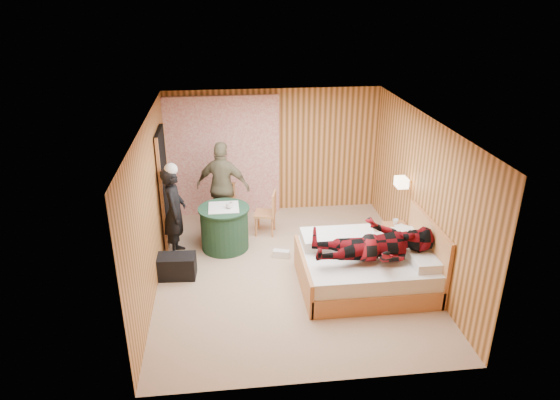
{
  "coord_description": "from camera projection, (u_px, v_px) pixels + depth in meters",
  "views": [
    {
      "loc": [
        -0.96,
        -6.96,
        4.3
      ],
      "look_at": [
        -0.1,
        0.52,
        1.05
      ],
      "focal_mm": 32.0,
      "sensor_mm": 36.0,
      "label": 1
    }
  ],
  "objects": [
    {
      "name": "wall_back",
      "position": [
        273.0,
        152.0,
        9.94
      ],
      "size": [
        4.2,
        0.02,
        2.5
      ],
      "primitive_type": "cube",
      "color": "tan",
      "rests_on": "floor"
    },
    {
      "name": "doorway",
      "position": [
        164.0,
        187.0,
        8.8
      ],
      "size": [
        0.06,
        0.9,
        2.05
      ],
      "primitive_type": "cube",
      "color": "black",
      "rests_on": "floor"
    },
    {
      "name": "floor",
      "position": [
        290.0,
        271.0,
        8.15
      ],
      "size": [
        4.2,
        5.0,
        0.01
      ],
      "primitive_type": "cube",
      "color": "tan",
      "rests_on": "ground"
    },
    {
      "name": "sneaker_left",
      "position": [
        239.0,
        235.0,
        9.2
      ],
      "size": [
        0.27,
        0.11,
        0.12
      ],
      "primitive_type": "cube",
      "rotation": [
        0.0,
        0.0,
        -0.01
      ],
      "color": "silver",
      "rests_on": "floor"
    },
    {
      "name": "bed",
      "position": [
        367.0,
        267.0,
        7.67
      ],
      "size": [
        1.99,
        1.55,
        1.06
      ],
      "color": "tan",
      "rests_on": "floor"
    },
    {
      "name": "book_lower",
      "position": [
        399.0,
        228.0,
        8.36
      ],
      "size": [
        0.25,
        0.27,
        0.02
      ],
      "primitive_type": "imported",
      "rotation": [
        0.0,
        0.0,
        0.47
      ],
      "color": "silver",
      "rests_on": "nightstand"
    },
    {
      "name": "nightstand",
      "position": [
        396.0,
        241.0,
        8.51
      ],
      "size": [
        0.41,
        0.56,
        0.54
      ],
      "color": "tan",
      "rests_on": "floor"
    },
    {
      "name": "chair_far",
      "position": [
        224.0,
        204.0,
        9.31
      ],
      "size": [
        0.46,
        0.46,
        0.93
      ],
      "rotation": [
        0.0,
        0.0,
        -0.09
      ],
      "color": "tan",
      "rests_on": "floor"
    },
    {
      "name": "woman_standing",
      "position": [
        175.0,
        212.0,
        8.4
      ],
      "size": [
        0.39,
        0.58,
        1.57
      ],
      "primitive_type": "imported",
      "rotation": [
        0.0,
        0.0,
        1.55
      ],
      "color": "black",
      "rests_on": "floor"
    },
    {
      "name": "man_at_table",
      "position": [
        223.0,
        187.0,
        9.22
      ],
      "size": [
        1.09,
        0.7,
        1.72
      ],
      "primitive_type": "imported",
      "rotation": [
        0.0,
        0.0,
        2.84
      ],
      "color": "#70674B",
      "rests_on": "floor"
    },
    {
      "name": "wall_right",
      "position": [
        422.0,
        195.0,
        7.88
      ],
      "size": [
        0.02,
        5.0,
        2.5
      ],
      "primitive_type": "cube",
      "color": "tan",
      "rests_on": "floor"
    },
    {
      "name": "wall_left",
      "position": [
        151.0,
        207.0,
        7.43
      ],
      "size": [
        0.02,
        5.0,
        2.5
      ],
      "primitive_type": "cube",
      "color": "tan",
      "rests_on": "floor"
    },
    {
      "name": "chair_near",
      "position": [
        269.0,
        210.0,
        9.21
      ],
      "size": [
        0.45,
        0.45,
        0.83
      ],
      "rotation": [
        0.0,
        0.0,
        -1.81
      ],
      "color": "tan",
      "rests_on": "floor"
    },
    {
      "name": "book_upper",
      "position": [
        399.0,
        227.0,
        8.35
      ],
      "size": [
        0.25,
        0.28,
        0.02
      ],
      "primitive_type": "imported",
      "rotation": [
        0.0,
        0.0,
        -0.5
      ],
      "color": "silver",
      "rests_on": "nightstand"
    },
    {
      "name": "duffel_bag",
      "position": [
        175.0,
        266.0,
        7.92
      ],
      "size": [
        0.69,
        0.39,
        0.38
      ],
      "primitive_type": "cube",
      "rotation": [
        0.0,
        0.0,
        -0.06
      ],
      "color": "black",
      "rests_on": "floor"
    },
    {
      "name": "curtain",
      "position": [
        223.0,
        157.0,
        9.79
      ],
      "size": [
        2.2,
        0.08,
        2.4
      ],
      "primitive_type": "cube",
      "color": "silver",
      "rests_on": "floor"
    },
    {
      "name": "ceiling",
      "position": [
        291.0,
        121.0,
        7.16
      ],
      "size": [
        4.2,
        5.0,
        0.01
      ],
      "primitive_type": "cube",
      "color": "silver",
      "rests_on": "wall_back"
    },
    {
      "name": "man_on_bed",
      "position": [
        376.0,
        236.0,
        7.21
      ],
      "size": [
        0.86,
        0.67,
        1.77
      ],
      "primitive_type": "imported",
      "rotation": [
        0.0,
        1.57,
        0.0
      ],
      "color": "maroon",
      "rests_on": "bed"
    },
    {
      "name": "sneaker_right",
      "position": [
        281.0,
        254.0,
        8.55
      ],
      "size": [
        0.3,
        0.19,
        0.12
      ],
      "primitive_type": "cube",
      "rotation": [
        0.0,
        0.0,
        -0.3
      ],
      "color": "silver",
      "rests_on": "floor"
    },
    {
      "name": "cup_nightstand",
      "position": [
        395.0,
        222.0,
        8.51
      ],
      "size": [
        0.12,
        0.12,
        0.09
      ],
      "primitive_type": "imported",
      "rotation": [
        0.0,
        0.0,
        0.29
      ],
      "color": "silver",
      "rests_on": "nightstand"
    },
    {
      "name": "wall_lamp",
      "position": [
        402.0,
        182.0,
        8.25
      ],
      "size": [
        0.26,
        0.24,
        0.16
      ],
      "color": "gold",
      "rests_on": "wall_right"
    },
    {
      "name": "round_table",
      "position": [
        225.0,
        227.0,
        8.73
      ],
      "size": [
        0.89,
        0.89,
        0.79
      ],
      "color": "#1D402C",
      "rests_on": "floor"
    },
    {
      "name": "cup_table",
      "position": [
        229.0,
        205.0,
        8.52
      ],
      "size": [
        0.14,
        0.14,
        0.1
      ],
      "primitive_type": "imported",
      "rotation": [
        0.0,
        0.0,
        -0.14
      ],
      "color": "silver",
      "rests_on": "round_table"
    }
  ]
}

